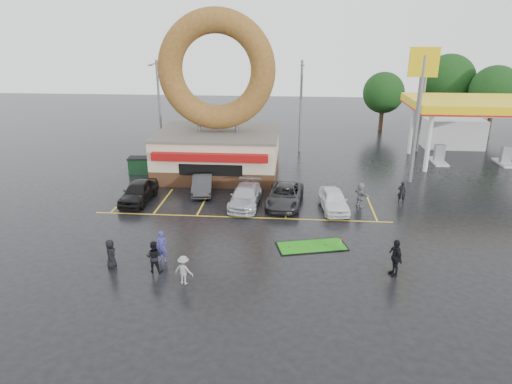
# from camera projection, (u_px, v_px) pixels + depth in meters

# --- Properties ---
(ground) EXTENTS (120.00, 120.00, 0.00)m
(ground) POSITION_uv_depth(u_px,v_px,m) (234.00, 240.00, 27.32)
(ground) COLOR black
(ground) RESTS_ON ground
(donut_shop) EXTENTS (10.20, 8.70, 13.50)m
(donut_shop) POSITION_uv_depth(u_px,v_px,m) (218.00, 122.00, 38.18)
(donut_shop) COLOR #472B19
(donut_shop) RESTS_ON ground
(gas_station) EXTENTS (12.30, 13.65, 5.90)m
(gas_station) POSITION_uv_depth(u_px,v_px,m) (466.00, 118.00, 44.10)
(gas_station) COLOR silver
(gas_station) RESTS_ON ground
(shell_sign) EXTENTS (2.20, 0.36, 10.60)m
(shell_sign) POSITION_uv_depth(u_px,v_px,m) (420.00, 91.00, 35.02)
(shell_sign) COLOR slate
(shell_sign) RESTS_ON ground
(streetlight_left) EXTENTS (0.40, 2.21, 9.00)m
(streetlight_left) POSITION_uv_depth(u_px,v_px,m) (159.00, 104.00, 45.12)
(streetlight_left) COLOR slate
(streetlight_left) RESTS_ON ground
(streetlight_mid) EXTENTS (0.40, 2.21, 9.00)m
(streetlight_mid) POSITION_uv_depth(u_px,v_px,m) (301.00, 104.00, 44.96)
(streetlight_mid) COLOR slate
(streetlight_mid) RESTS_ON ground
(streetlight_right) EXTENTS (0.40, 2.21, 9.00)m
(streetlight_right) POSITION_uv_depth(u_px,v_px,m) (423.00, 104.00, 44.96)
(streetlight_right) COLOR slate
(streetlight_right) RESTS_ON ground
(tree_far_a) EXTENTS (5.60, 5.60, 8.00)m
(tree_far_a) POSITION_uv_depth(u_px,v_px,m) (495.00, 91.00, 51.61)
(tree_far_a) COLOR #332114
(tree_far_a) RESTS_ON ground
(tree_far_c) EXTENTS (6.30, 6.30, 9.00)m
(tree_far_c) POSITION_uv_depth(u_px,v_px,m) (448.00, 80.00, 55.45)
(tree_far_c) COLOR #332114
(tree_far_c) RESTS_ON ground
(tree_far_d) EXTENTS (4.90, 4.90, 7.00)m
(tree_far_d) POSITION_uv_depth(u_px,v_px,m) (384.00, 93.00, 54.65)
(tree_far_d) COLOR #332114
(tree_far_d) RESTS_ON ground
(car_black) EXTENTS (2.03, 4.60, 1.54)m
(car_black) POSITION_uv_depth(u_px,v_px,m) (139.00, 192.00, 32.98)
(car_black) COLOR black
(car_black) RESTS_ON ground
(car_dgrey) EXTENTS (2.03, 4.37, 1.39)m
(car_dgrey) POSITION_uv_depth(u_px,v_px,m) (203.00, 184.00, 34.85)
(car_dgrey) COLOR #28282A
(car_dgrey) RESTS_ON ground
(car_silver) EXTENTS (2.24, 4.98, 1.42)m
(car_silver) POSITION_uv_depth(u_px,v_px,m) (245.00, 196.00, 32.30)
(car_silver) COLOR #B2B2B8
(car_silver) RESTS_ON ground
(car_grey) EXTENTS (2.84, 5.30, 1.42)m
(car_grey) POSITION_uv_depth(u_px,v_px,m) (285.00, 195.00, 32.44)
(car_grey) COLOR #2A2A2C
(car_grey) RESTS_ON ground
(car_white) EXTENTS (2.20, 4.41, 1.44)m
(car_white) POSITION_uv_depth(u_px,v_px,m) (334.00, 200.00, 31.51)
(car_white) COLOR white
(car_white) RESTS_ON ground
(person_blue) EXTENTS (0.64, 0.43, 1.72)m
(person_blue) POSITION_uv_depth(u_px,v_px,m) (162.00, 246.00, 24.56)
(person_blue) COLOR navy
(person_blue) RESTS_ON ground
(person_blackjkt) EXTENTS (0.86, 0.68, 1.72)m
(person_blackjkt) POSITION_uv_depth(u_px,v_px,m) (154.00, 257.00, 23.47)
(person_blackjkt) COLOR black
(person_blackjkt) RESTS_ON ground
(person_hoodie) EXTENTS (1.10, 0.81, 1.52)m
(person_hoodie) POSITION_uv_depth(u_px,v_px,m) (184.00, 270.00, 22.37)
(person_hoodie) COLOR gray
(person_hoodie) RESTS_ON ground
(person_bystander) EXTENTS (0.67, 0.87, 1.59)m
(person_bystander) POSITION_uv_depth(u_px,v_px,m) (111.00, 254.00, 23.91)
(person_bystander) COLOR black
(person_bystander) RESTS_ON ground
(person_cameraman) EXTENTS (0.79, 1.24, 1.97)m
(person_cameraman) POSITION_uv_depth(u_px,v_px,m) (395.00, 257.00, 23.15)
(person_cameraman) COLOR black
(person_cameraman) RESTS_ON ground
(person_walker_near) EXTENTS (1.22, 1.69, 1.76)m
(person_walker_near) POSITION_uv_depth(u_px,v_px,m) (360.00, 195.00, 32.08)
(person_walker_near) COLOR gray
(person_walker_near) RESTS_ON ground
(person_walker_far) EXTENTS (0.65, 0.50, 1.59)m
(person_walker_far) POSITION_uv_depth(u_px,v_px,m) (402.00, 192.00, 32.80)
(person_walker_far) COLOR black
(person_walker_far) RESTS_ON ground
(dumpster) EXTENTS (1.91, 1.38, 1.30)m
(dumpster) POSITION_uv_depth(u_px,v_px,m) (140.00, 165.00, 39.61)
(dumpster) COLOR #1A4625
(dumpster) RESTS_ON ground
(putting_green) EXTENTS (4.31, 2.66, 0.51)m
(putting_green) POSITION_uv_depth(u_px,v_px,m) (312.00, 246.00, 26.42)
(putting_green) COLOR black
(putting_green) RESTS_ON ground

